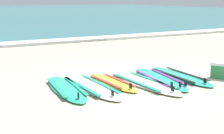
% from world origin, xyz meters
% --- Properties ---
extents(ground_plane, '(80.00, 80.00, 0.00)m').
position_xyz_m(ground_plane, '(0.00, 0.00, 0.00)').
color(ground_plane, beige).
extents(wave_foam_strip, '(80.00, 1.00, 0.11)m').
position_xyz_m(wave_foam_strip, '(0.00, 7.67, 0.06)').
color(wave_foam_strip, white).
rests_on(wave_foam_strip, ground).
extents(surfboard_0, '(0.83, 2.34, 0.18)m').
position_xyz_m(surfboard_0, '(-1.46, 0.38, 0.04)').
color(surfboard_0, '#2DB793').
rests_on(surfboard_0, ground).
extents(surfboard_1, '(0.63, 2.48, 0.18)m').
position_xyz_m(surfboard_1, '(-0.94, 0.28, 0.04)').
color(surfboard_1, white).
rests_on(surfboard_1, ground).
extents(surfboard_2, '(0.52, 1.94, 0.18)m').
position_xyz_m(surfboard_2, '(-0.37, 0.35, 0.04)').
color(surfboard_2, yellow).
rests_on(surfboard_2, ground).
extents(surfboard_3, '(0.69, 2.54, 0.18)m').
position_xyz_m(surfboard_3, '(0.25, -0.01, 0.04)').
color(surfboard_3, silver).
rests_on(surfboard_3, ground).
extents(surfboard_4, '(1.01, 2.48, 0.18)m').
position_xyz_m(surfboard_4, '(0.77, 0.12, 0.04)').
color(surfboard_4, '#2DB793').
rests_on(surfboard_4, ground).
extents(surfboard_5, '(0.69, 2.34, 0.18)m').
position_xyz_m(surfboard_5, '(1.36, 0.10, 0.04)').
color(surfboard_5, '#2DB793').
rests_on(surfboard_5, ground).
extents(cooler_box, '(0.51, 0.55, 0.38)m').
position_xyz_m(cooler_box, '(2.19, -0.43, 0.19)').
color(cooler_box, '#338C4C').
rests_on(cooler_box, ground).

